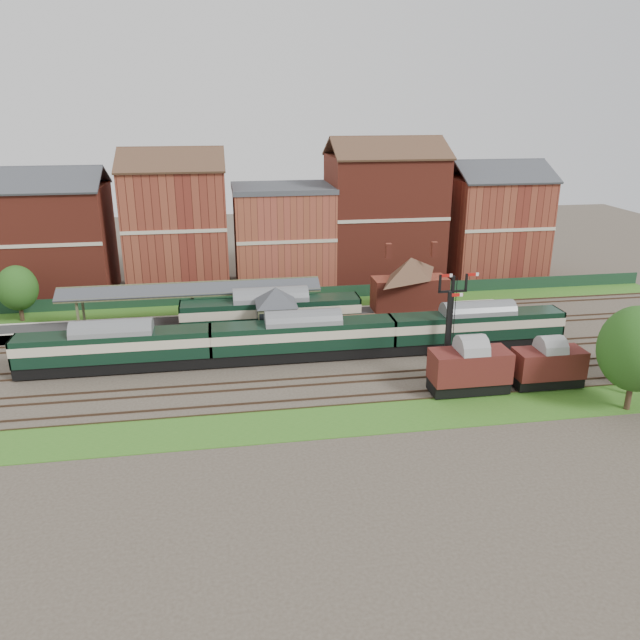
{
  "coord_description": "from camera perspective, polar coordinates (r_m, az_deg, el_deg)",
  "views": [
    {
      "loc": [
        -7.82,
        -52.22,
        22.26
      ],
      "look_at": [
        0.97,
        2.0,
        3.0
      ],
      "focal_mm": 35.0,
      "sensor_mm": 36.0,
      "label": 1
    }
  ],
  "objects": [
    {
      "name": "town_backdrop",
      "position": [
        79.09,
        -3.52,
        8.16
      ],
      "size": [
        69.0,
        10.0,
        16.0
      ],
      "color": "maroon",
      "rests_on": "ground"
    },
    {
      "name": "brick_hut",
      "position": [
        60.71,
        3.57,
        -1.02
      ],
      "size": [
        3.2,
        2.64,
        2.94
      ],
      "color": "maroon",
      "rests_on": "ground"
    },
    {
      "name": "tree_back",
      "position": [
        73.17,
        -25.94,
        2.64
      ],
      "size": [
        4.18,
        4.18,
        6.12
      ],
      "color": "#382619",
      "rests_on": "ground"
    },
    {
      "name": "canopy",
      "position": [
        64.52,
        -11.69,
        3.01
      ],
      "size": [
        26.0,
        3.89,
        4.08
      ],
      "color": "brown",
      "rests_on": "platform"
    },
    {
      "name": "yard_lamp",
      "position": [
        54.82,
        27.03,
        -2.36
      ],
      "size": [
        2.6,
        0.22,
        7.0
      ],
      "color": "beige",
      "rests_on": "ground"
    },
    {
      "name": "grass_front",
      "position": [
        46.62,
        1.6,
        -9.17
      ],
      "size": [
        90.0,
        5.0,
        0.06
      ],
      "primitive_type": "cube",
      "color": "#2D6619",
      "rests_on": "ground"
    },
    {
      "name": "semaphore_siding",
      "position": [
        51.88,
        11.54,
        -1.51
      ],
      "size": [
        1.23,
        0.25,
        8.0
      ],
      "color": "black",
      "rests_on": "ground"
    },
    {
      "name": "semaphore_bracket",
      "position": [
        56.37,
        11.92,
        0.67
      ],
      "size": [
        3.6,
        0.25,
        8.18
      ],
      "color": "black",
      "rests_on": "ground"
    },
    {
      "name": "station_building",
      "position": [
        67.59,
        8.22,
        3.41
      ],
      "size": [
        8.1,
        8.1,
        5.9
      ],
      "color": "maroon",
      "rests_on": "platform"
    },
    {
      "name": "fence",
      "position": [
        73.86,
        -2.73,
        2.37
      ],
      "size": [
        90.0,
        0.12,
        1.5
      ],
      "primitive_type": "cube",
      "color": "#193823",
      "rests_on": "ground"
    },
    {
      "name": "signal_box",
      "position": [
        58.86,
        -4.01,
        0.37
      ],
      "size": [
        5.4,
        5.4,
        6.0
      ],
      "color": "#657855",
      "rests_on": "ground"
    },
    {
      "name": "platform",
      "position": [
        65.74,
        -6.23,
        -0.13
      ],
      "size": [
        55.0,
        3.4,
        1.0
      ],
      "primitive_type": "cube",
      "color": "#2D2D2D",
      "rests_on": "ground"
    },
    {
      "name": "tree_far",
      "position": [
        51.76,
        27.02,
        -2.37
      ],
      "size": [
        5.66,
        5.66,
        8.26
      ],
      "color": "#382619",
      "rests_on": "ground"
    },
    {
      "name": "ground",
      "position": [
        57.3,
        -0.64,
        -3.54
      ],
      "size": [
        160.0,
        160.0,
        0.0
      ],
      "primitive_type": "plane",
      "color": "#473D33",
      "rests_on": "ground"
    },
    {
      "name": "goods_van_b",
      "position": [
        54.34,
        20.15,
        -3.87
      ],
      "size": [
        5.65,
        2.45,
        3.42
      ],
      "color": "black",
      "rests_on": "ground"
    },
    {
      "name": "grass_back",
      "position": [
        72.18,
        -2.54,
        1.36
      ],
      "size": [
        90.0,
        4.5,
        0.06
      ],
      "primitive_type": "cube",
      "color": "#2D6619",
      "rests_on": "ground"
    },
    {
      "name": "dmu_train",
      "position": [
        56.36,
        -1.54,
        -1.49
      ],
      "size": [
        49.59,
        2.61,
        3.81
      ],
      "color": "black",
      "rests_on": "ground"
    },
    {
      "name": "goods_van_a",
      "position": [
        51.36,
        13.52,
        -4.28
      ],
      "size": [
        6.28,
        2.72,
        3.81
      ],
      "color": "black",
      "rests_on": "ground"
    },
    {
      "name": "platform_railcar",
      "position": [
        62.16,
        -4.5,
        0.63
      ],
      "size": [
        17.79,
        2.8,
        4.1
      ],
      "color": "black",
      "rests_on": "ground"
    }
  ]
}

